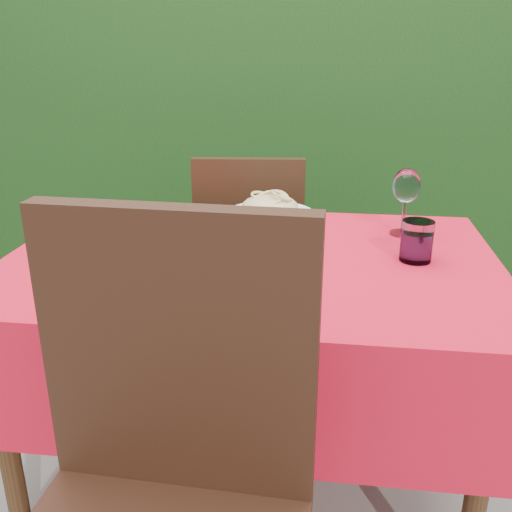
# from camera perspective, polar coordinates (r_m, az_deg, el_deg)

# --- Properties ---
(ground) EXTENTS (60.00, 60.00, 0.00)m
(ground) POSITION_cam_1_polar(r_m,az_deg,el_deg) (1.87, -0.44, -21.97)
(ground) COLOR #615D58
(ground) RESTS_ON ground
(hedge) EXTENTS (3.20, 0.55, 1.78)m
(hedge) POSITION_cam_1_polar(r_m,az_deg,el_deg) (2.94, 3.80, 13.75)
(hedge) COLOR black
(hedge) RESTS_ON ground
(dining_table) EXTENTS (1.26, 0.86, 0.75)m
(dining_table) POSITION_cam_1_polar(r_m,az_deg,el_deg) (1.53, -0.50, -5.31)
(dining_table) COLOR #442815
(dining_table) RESTS_ON ground
(chair_near) EXTENTS (0.49, 0.49, 1.04)m
(chair_near) POSITION_cam_1_polar(r_m,az_deg,el_deg) (1.00, -9.37, -22.35)
(chair_near) COLOR black
(chair_near) RESTS_ON ground
(chair_far) EXTENTS (0.44, 0.44, 0.89)m
(chair_far) POSITION_cam_1_polar(r_m,az_deg,el_deg) (2.21, -0.61, 0.57)
(chair_far) COLOR black
(chair_far) RESTS_ON ground
(pizza_plate) EXTENTS (0.31, 0.31, 0.06)m
(pizza_plate) POSITION_cam_1_polar(r_m,az_deg,el_deg) (1.39, -1.23, -0.15)
(pizza_plate) COLOR white
(pizza_plate) RESTS_ON dining_table
(pasta_plate) EXTENTS (0.29, 0.29, 0.08)m
(pasta_plate) POSITION_cam_1_polar(r_m,az_deg,el_deg) (1.76, 1.40, 4.46)
(pasta_plate) COLOR white
(pasta_plate) RESTS_ON dining_table
(water_glass) EXTENTS (0.08, 0.08, 0.10)m
(water_glass) POSITION_cam_1_polar(r_m,az_deg,el_deg) (1.48, 15.75, 1.25)
(water_glass) COLOR silver
(water_glass) RESTS_ON dining_table
(wine_glass) EXTENTS (0.08, 0.08, 0.19)m
(wine_glass) POSITION_cam_1_polar(r_m,az_deg,el_deg) (1.65, 14.79, 6.53)
(wine_glass) COLOR silver
(wine_glass) RESTS_ON dining_table
(fork) EXTENTS (0.06, 0.19, 0.00)m
(fork) POSITION_cam_1_polar(r_m,az_deg,el_deg) (1.52, -10.61, 0.36)
(fork) COLOR #B0B0B7
(fork) RESTS_ON dining_table
(steel_ramekin) EXTENTS (0.08, 0.08, 0.03)m
(steel_ramekin) POSITION_cam_1_polar(r_m,az_deg,el_deg) (1.84, -11.47, 4.35)
(steel_ramekin) COLOR #BBBCC2
(steel_ramekin) RESTS_ON dining_table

